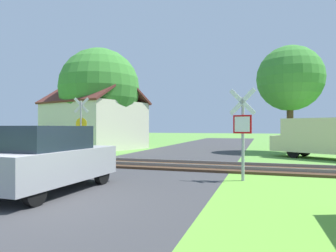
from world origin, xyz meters
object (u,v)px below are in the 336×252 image
crossing_sign_far (81,123)px  tree_left (100,89)px  house (94,124)px  mail_truck (322,136)px  parked_car (51,159)px  stop_sign_near (243,128)px  tree_right (290,79)px

crossing_sign_far → tree_left: tree_left is taller
house → mail_truck: 16.48m
mail_truck → parked_car: mail_truck is taller
stop_sign_near → parked_car: size_ratio=0.74×
tree_right → mail_truck: size_ratio=1.41×
house → tree_right: tree_right is taller
crossing_sign_far → mail_truck: size_ratio=0.66×
parked_car → crossing_sign_far: bearing=120.8°
stop_sign_near → mail_truck: (3.75, 8.36, -0.48)m
stop_sign_near → crossing_sign_far: (-9.06, 4.48, 0.25)m
crossing_sign_far → house: house is taller
tree_right → parked_car: tree_right is taller
crossing_sign_far → tree_left: (-2.79, 6.72, 2.87)m
tree_left → mail_truck: tree_left is taller
house → tree_left: size_ratio=1.07×
mail_truck → parked_car: 14.44m
house → parked_car: size_ratio=2.11×
stop_sign_near → crossing_sign_far: crossing_sign_far is taller
tree_right → crossing_sign_far: bearing=-146.4°
house → tree_left: tree_left is taller
house → tree_right: 15.17m
mail_truck → tree_left: bearing=108.6°
stop_sign_near → parked_car: bearing=46.6°
crossing_sign_far → stop_sign_near: bearing=-38.2°
stop_sign_near → house: 16.86m
tree_right → parked_car: size_ratio=1.81×
stop_sign_near → crossing_sign_far: bearing=-13.7°
stop_sign_near → tree_right: bearing=-88.7°
house → mail_truck: bearing=6.3°
house → tree_right: bearing=19.6°
crossing_sign_far → mail_truck: 13.41m
mail_truck → tree_right: bearing=48.6°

